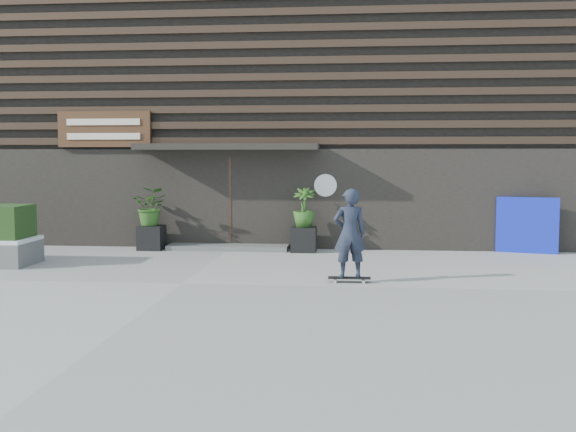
# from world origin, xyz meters

# --- Properties ---
(ground) EXTENTS (80.00, 80.00, 0.00)m
(ground) POSITION_xyz_m (0.00, 0.00, 0.00)
(ground) COLOR #9C9994
(ground) RESTS_ON ground
(entrance_step) EXTENTS (3.00, 0.80, 0.12)m
(entrance_step) POSITION_xyz_m (0.00, 4.60, 0.06)
(entrance_step) COLOR #535350
(entrance_step) RESTS_ON ground
(planter_pot_left) EXTENTS (0.60, 0.60, 0.60)m
(planter_pot_left) POSITION_xyz_m (-1.90, 4.40, 0.30)
(planter_pot_left) COLOR black
(planter_pot_left) RESTS_ON ground
(bamboo_left) EXTENTS (0.86, 0.75, 0.96)m
(bamboo_left) POSITION_xyz_m (-1.90, 4.40, 1.08)
(bamboo_left) COLOR #2D591E
(bamboo_left) RESTS_ON planter_pot_left
(planter_pot_right) EXTENTS (0.60, 0.60, 0.60)m
(planter_pot_right) POSITION_xyz_m (1.90, 4.40, 0.30)
(planter_pot_right) COLOR black
(planter_pot_right) RESTS_ON ground
(bamboo_right) EXTENTS (0.54, 0.54, 0.96)m
(bamboo_right) POSITION_xyz_m (1.90, 4.40, 1.08)
(bamboo_right) COLOR #2D591E
(bamboo_right) RESTS_ON planter_pot_right
(blue_tarp) EXTENTS (1.41, 0.48, 1.34)m
(blue_tarp) POSITION_xyz_m (7.25, 4.70, 0.67)
(blue_tarp) COLOR #0E1AB6
(blue_tarp) RESTS_ON ground
(building) EXTENTS (18.00, 11.00, 8.00)m
(building) POSITION_xyz_m (-0.00, 9.96, 3.99)
(building) COLOR black
(building) RESTS_ON ground
(skateboarder) EXTENTS (0.78, 0.50, 1.73)m
(skateboarder) POSITION_xyz_m (3.04, 0.41, 0.91)
(skateboarder) COLOR black
(skateboarder) RESTS_ON ground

